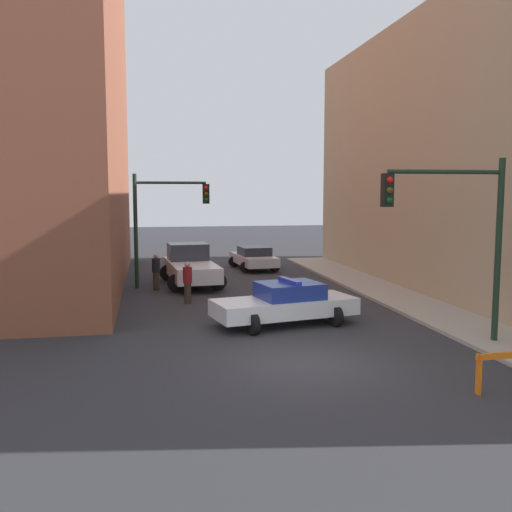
# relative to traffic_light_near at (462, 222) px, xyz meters

# --- Properties ---
(ground_plane) EXTENTS (120.00, 120.00, 0.00)m
(ground_plane) POSITION_rel_traffic_light_near_xyz_m (-4.73, -0.77, -3.53)
(ground_plane) COLOR #2D2D33
(traffic_light_near) EXTENTS (3.64, 0.35, 5.20)m
(traffic_light_near) POSITION_rel_traffic_light_near_xyz_m (0.00, 0.00, 0.00)
(traffic_light_near) COLOR black
(traffic_light_near) RESTS_ON sidewalk_right
(traffic_light_far) EXTENTS (3.44, 0.35, 5.20)m
(traffic_light_far) POSITION_rel_traffic_light_near_xyz_m (-8.03, 11.77, -0.13)
(traffic_light_far) COLOR black
(traffic_light_far) RESTS_ON ground_plane
(police_car) EXTENTS (4.98, 2.95, 1.52)m
(police_car) POSITION_rel_traffic_light_near_xyz_m (-4.17, 3.51, -2.81)
(police_car) COLOR white
(police_car) RESTS_ON ground_plane
(white_truck) EXTENTS (2.91, 5.54, 1.90)m
(white_truck) POSITION_rel_traffic_light_near_xyz_m (-6.64, 12.44, -2.62)
(white_truck) COLOR silver
(white_truck) RESTS_ON ground_plane
(parked_car_near) EXTENTS (2.54, 4.45, 1.31)m
(parked_car_near) POSITION_rel_traffic_light_near_xyz_m (-2.69, 17.18, -2.86)
(parked_car_near) COLOR silver
(parked_car_near) RESTS_ON ground_plane
(pedestrian_crossing) EXTENTS (0.51, 0.51, 1.66)m
(pedestrian_crossing) POSITION_rel_traffic_light_near_xyz_m (-7.10, 7.81, -2.67)
(pedestrian_crossing) COLOR #382D23
(pedestrian_crossing) RESTS_ON ground_plane
(pedestrian_corner) EXTENTS (0.44, 0.44, 1.66)m
(pedestrian_corner) POSITION_rel_traffic_light_near_xyz_m (-8.27, 11.12, -2.67)
(pedestrian_corner) COLOR #382D23
(pedestrian_corner) RESTS_ON ground_plane
(barrier_mid) EXTENTS (1.60, 0.22, 0.90)m
(barrier_mid) POSITION_rel_traffic_light_near_xyz_m (-0.91, -3.64, -2.91)
(barrier_mid) COLOR orange
(barrier_mid) RESTS_ON ground_plane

